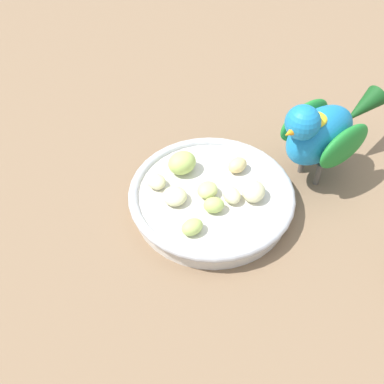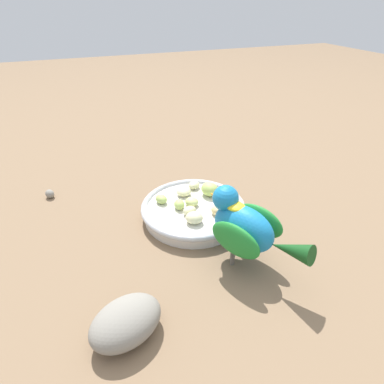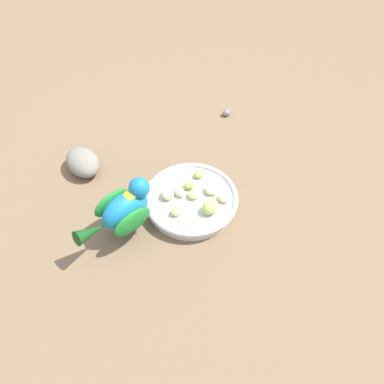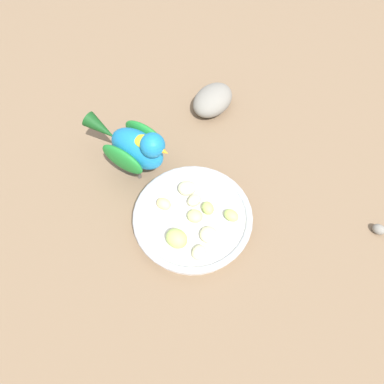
# 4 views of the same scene
# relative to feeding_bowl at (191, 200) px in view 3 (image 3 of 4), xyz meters

# --- Properties ---
(ground_plane) EXTENTS (4.00, 4.00, 0.00)m
(ground_plane) POSITION_rel_feeding_bowl_xyz_m (0.01, -0.02, -0.02)
(ground_plane) COLOR #7A6047
(feeding_bowl) EXTENTS (0.21, 0.21, 0.03)m
(feeding_bowl) POSITION_rel_feeding_bowl_xyz_m (0.00, 0.00, 0.00)
(feeding_bowl) COLOR beige
(feeding_bowl) RESTS_ON ground_plane
(apple_piece_0) EXTENTS (0.04, 0.04, 0.02)m
(apple_piece_0) POSITION_rel_feeding_bowl_xyz_m (-0.00, 0.01, 0.02)
(apple_piece_0) COLOR #C6D17A
(apple_piece_0) RESTS_ON feeding_bowl
(apple_piece_1) EXTENTS (0.04, 0.04, 0.02)m
(apple_piece_1) POSITION_rel_feeding_bowl_xyz_m (-0.00, 0.05, 0.02)
(apple_piece_1) COLOR beige
(apple_piece_1) RESTS_ON feeding_bowl
(apple_piece_2) EXTENTS (0.03, 0.03, 0.02)m
(apple_piece_2) POSITION_rel_feeding_bowl_xyz_m (0.03, -0.04, 0.02)
(apple_piece_2) COLOR #E5C67F
(apple_piece_2) RESTS_ON feeding_bowl
(apple_piece_3) EXTENTS (0.04, 0.04, 0.02)m
(apple_piece_3) POSITION_rel_feeding_bowl_xyz_m (-0.02, -0.05, 0.02)
(apple_piece_3) COLOR beige
(apple_piece_3) RESTS_ON feeding_bowl
(apple_piece_4) EXTENTS (0.03, 0.03, 0.02)m
(apple_piece_4) POSITION_rel_feeding_bowl_xyz_m (0.03, 0.06, 0.02)
(apple_piece_4) COLOR beige
(apple_piece_4) RESTS_ON feeding_bowl
(apple_piece_5) EXTENTS (0.04, 0.05, 0.03)m
(apple_piece_5) POSITION_rel_feeding_bowl_xyz_m (0.05, 0.03, 0.02)
(apple_piece_5) COLOR #B2CC66
(apple_piece_5) RESTS_ON feeding_bowl
(apple_piece_6) EXTENTS (0.02, 0.03, 0.02)m
(apple_piece_6) POSITION_rel_feeding_bowl_xyz_m (-0.03, 0.00, 0.02)
(apple_piece_6) COLOR #B2CC66
(apple_piece_6) RESTS_ON feeding_bowl
(apple_piece_7) EXTENTS (0.03, 0.03, 0.02)m
(apple_piece_7) POSITION_rel_feeding_bowl_xyz_m (-0.05, 0.04, 0.02)
(apple_piece_7) COLOR #B2CC66
(apple_piece_7) RESTS_ON feeding_bowl
(apple_piece_8) EXTENTS (0.03, 0.02, 0.02)m
(apple_piece_8) POSITION_rel_feeding_bowl_xyz_m (-0.02, -0.02, 0.02)
(apple_piece_8) COLOR beige
(apple_piece_8) RESTS_ON feeding_bowl
(parrot) EXTENTS (0.12, 0.17, 0.13)m
(parrot) POSITION_rel_feeding_bowl_xyz_m (0.03, -0.15, 0.06)
(parrot) COLOR #59544C
(parrot) RESTS_ON ground_plane
(rock_large) EXTENTS (0.12, 0.10, 0.05)m
(rock_large) POSITION_rel_feeding_bowl_xyz_m (-0.18, -0.21, 0.01)
(rock_large) COLOR gray
(rock_large) RESTS_ON ground_plane
(pebble_0) EXTENTS (0.02, 0.03, 0.02)m
(pebble_0) POSITION_rel_feeding_bowl_xyz_m (-0.27, 0.18, -0.01)
(pebble_0) COLOR gray
(pebble_0) RESTS_ON ground_plane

